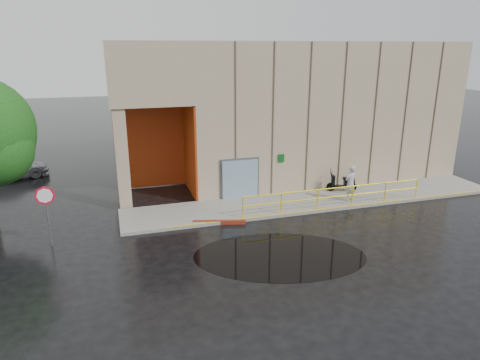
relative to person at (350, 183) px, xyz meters
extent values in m
plane|color=black|center=(-5.46, -3.82, -1.08)|extent=(120.00, 120.00, 0.00)
cube|color=gray|center=(-1.46, 0.68, -1.01)|extent=(20.00, 3.00, 0.15)
cube|color=tan|center=(0.54, 7.18, 2.92)|extent=(16.00, 10.00, 8.00)
cube|color=tan|center=(-9.46, 7.18, 5.42)|extent=(4.00, 10.00, 3.00)
cube|color=tan|center=(-11.06, 2.58, 1.42)|extent=(0.60, 0.60, 5.00)
cube|color=#B03A10|center=(-9.46, 5.68, 1.42)|extent=(3.80, 0.15, 4.90)
cube|color=#B03A10|center=(-7.51, 3.93, 1.42)|extent=(0.10, 3.50, 4.90)
cube|color=#86A4B7|center=(-5.26, 2.06, 0.07)|extent=(1.90, 0.10, 2.00)
cube|color=slate|center=(-5.26, 2.14, 0.07)|extent=(2.10, 0.06, 2.20)
cube|color=#0B5219|center=(-2.96, 2.12, 1.02)|extent=(0.32, 0.04, 0.42)
cylinder|color=yellow|center=(-1.21, -0.67, 0.07)|extent=(9.50, 0.06, 0.06)
cylinder|color=yellow|center=(-1.21, -0.67, -0.38)|extent=(9.50, 0.06, 0.06)
imported|color=#B2B1B7|center=(0.00, 0.00, 0.00)|extent=(0.78, 0.64, 1.86)
cylinder|color=black|center=(-0.19, 1.62, -0.70)|extent=(0.47, 0.23, 0.47)
cylinder|color=black|center=(0.92, 1.26, -0.70)|extent=(0.47, 0.23, 0.47)
cylinder|color=slate|center=(-14.16, -0.87, 0.03)|extent=(0.07, 0.07, 2.22)
cylinder|color=red|center=(-14.16, -0.90, 1.09)|extent=(0.77, 0.09, 0.77)
cylinder|color=white|center=(-14.16, -0.92, 1.09)|extent=(0.60, 0.05, 0.60)
cube|color=maroon|center=(-7.10, -0.72, -0.99)|extent=(2.37, 0.79, 0.18)
cube|color=black|center=(-5.63, -4.40, -1.08)|extent=(7.55, 5.78, 0.01)
imported|color=#A0A3A7|center=(-17.73, 9.83, -0.40)|extent=(4.98, 2.99, 1.35)
camera|label=1|loc=(-11.45, -18.21, 6.65)|focal=32.00mm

